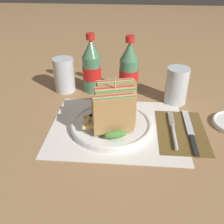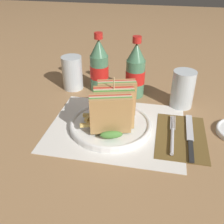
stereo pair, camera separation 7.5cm
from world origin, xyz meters
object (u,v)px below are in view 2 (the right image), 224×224
at_px(fork, 172,137).
at_px(glass_near, 183,89).
at_px(glass_far, 73,75).
at_px(coke_bottle_far, 135,72).
at_px(club_sandwich, 114,107).
at_px(coke_bottle_near, 99,67).
at_px(knife, 190,137).
at_px(plate_main, 111,124).

relative_size(fork, glass_near, 1.49).
height_order(fork, glass_far, glass_far).
xyz_separation_m(coke_bottle_far, glass_far, (-0.23, 0.01, -0.04)).
height_order(fork, coke_bottle_far, coke_bottle_far).
xyz_separation_m(club_sandwich, coke_bottle_near, (-0.10, 0.23, 0.02)).
bearing_deg(coke_bottle_near, coke_bottle_far, -8.04).
bearing_deg(club_sandwich, coke_bottle_far, 81.56).
height_order(knife, coke_bottle_near, coke_bottle_near).
height_order(club_sandwich, coke_bottle_far, coke_bottle_far).
xyz_separation_m(knife, coke_bottle_near, (-0.31, 0.24, 0.08)).
relative_size(knife, coke_bottle_far, 1.03).
bearing_deg(knife, fork, -162.10).
relative_size(coke_bottle_near, glass_far, 1.72).
distance_m(plate_main, fork, 0.17).
distance_m(fork, knife, 0.05).
bearing_deg(coke_bottle_near, knife, -37.62).
bearing_deg(fork, glass_near, 83.15).
bearing_deg(glass_near, knife, -82.92).
bearing_deg(glass_far, club_sandwich, -49.17).
relative_size(plate_main, club_sandwich, 1.33).
bearing_deg(coke_bottle_near, fork, -44.02).
height_order(club_sandwich, fork, club_sandwich).
bearing_deg(knife, coke_bottle_far, 129.99).
xyz_separation_m(knife, glass_near, (-0.02, 0.18, 0.05)).
distance_m(plate_main, glass_near, 0.26).
height_order(plate_main, glass_far, glass_far).
relative_size(club_sandwich, glass_near, 1.46).
height_order(knife, coke_bottle_far, coke_bottle_far).
bearing_deg(knife, club_sandwich, 179.53).
bearing_deg(plate_main, coke_bottle_near, 110.88).
distance_m(plate_main, coke_bottle_near, 0.26).
height_order(club_sandwich, coke_bottle_near, coke_bottle_near).
height_order(plate_main, knife, plate_main).
bearing_deg(coke_bottle_far, glass_near, -15.31).
bearing_deg(fork, coke_bottle_far, 120.14).
bearing_deg(glass_far, glass_near, -8.06).
bearing_deg(coke_bottle_near, glass_near, -12.08).
bearing_deg(knife, glass_near, 97.84).
bearing_deg(fork, glass_far, 146.41).
bearing_deg(plate_main, club_sandwich, -19.07).
relative_size(coke_bottle_far, glass_near, 1.72).
bearing_deg(fork, knife, 17.90).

